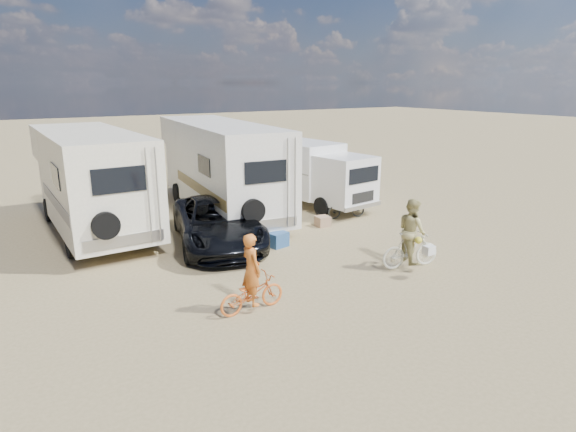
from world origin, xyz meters
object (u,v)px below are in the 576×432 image
bike_parked (346,208)px  crate (323,221)px  rv_left (91,183)px  rv_main (220,169)px  box_truck (308,173)px  dark_suv (218,222)px  bike_man (252,294)px  rider_woman (411,237)px  rider_man (252,277)px  cooler (278,240)px  bike_woman (410,250)px

bike_parked → crate: size_ratio=3.26×
rv_left → rv_main: bearing=-2.4°
box_truck → dark_suv: bearing=-157.9°
bike_man → bike_parked: (6.79, 5.14, -0.02)m
rv_main → rider_woman: bearing=-69.7°
rider_man → bike_parked: (6.79, 5.14, -0.44)m
bike_parked → rv_left: bearing=83.9°
box_truck → crate: (-1.49, -3.19, -1.13)m
rv_left → cooler: size_ratio=13.41×
rider_woman → rv_left: bearing=52.7°
bike_woman → rider_man: size_ratio=1.05×
rider_woman → cooler: bearing=45.7°
box_truck → bike_man: 10.48m
rv_left → bike_parked: size_ratio=5.19×
rider_man → crate: rider_man is taller
rider_man → bike_parked: 8.53m
rider_woman → bike_parked: (1.73, 5.08, -0.51)m
bike_woman → dark_suv: bearing=51.7°
rv_main → cooler: size_ratio=15.24×
rv_main → bike_woman: 8.55m
bike_parked → rider_woman: bearing=175.6°
bike_woman → cooler: size_ratio=2.98×
rv_main → cooler: bearing=-85.9°
bike_parked → cooler: size_ratio=2.58×
rv_left → bike_woman: 10.84m
rv_main → rider_woman: size_ratio=4.93×
dark_suv → crate: dark_suv is taller
bike_parked → crate: bearing=121.7°
dark_suv → bike_parked: (5.52, 0.34, -0.35)m
rv_main → crate: rv_main is taller
rv_left → cooler: (4.63, -4.78, -1.51)m
dark_suv → rider_woman: rider_woman is taller
bike_man → rider_woman: 5.08m
box_truck → rv_left: bearing=170.0°
rv_left → box_truck: size_ratio=1.23×
rv_main → rv_left: size_ratio=1.14×
rider_woman → bike_parked: rider_woman is taller
rv_main → crate: bearing=-50.1°
bike_man → rider_woman: size_ratio=0.89×
rv_main → rider_woman: 8.50m
rv_left → box_truck: rv_left is taller
box_truck → bike_woman: (-1.78, -7.83, -0.79)m
bike_man → box_truck: bearing=-42.8°
rider_woman → bike_woman: bearing=-166.9°
rv_main → rider_woman: rv_main is taller
bike_parked → cooler: bike_parked is taller
box_truck → dark_suv: box_truck is taller
bike_man → rider_woman: bearing=-91.2°
bike_woman → bike_parked: bearing=-5.7°
box_truck → dark_suv: 6.40m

